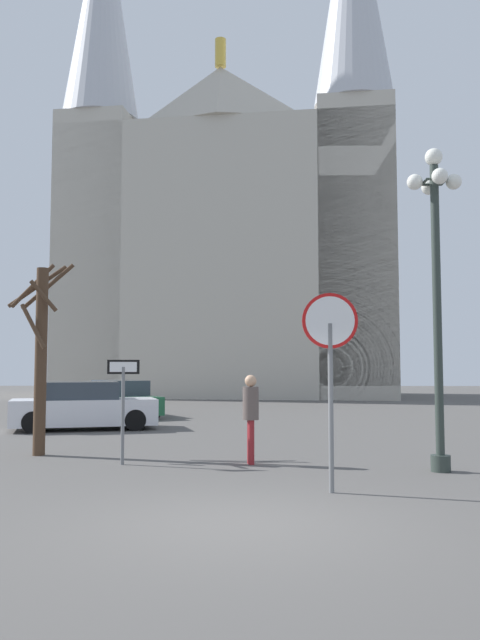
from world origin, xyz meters
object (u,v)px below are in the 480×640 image
Objects in this scene: cathedral at (230,228)px; parked_car_near_green at (121,399)px; street_lamp at (436,270)px; one_way_arrow_sign at (123,396)px; stop_sign at (330,350)px; parked_car_far_white at (83,407)px; bare_tree at (41,350)px; pedestrian_walking at (251,410)px.

cathedral is 7.42× the size of parked_car_near_green.
parked_car_near_green is (-8.64, 13.23, -3.06)m from street_lamp.
one_way_arrow_sign is (-0.93, -30.53, -10.10)m from cathedral.
street_lamp is 1.26× the size of parked_car_near_green.
parked_car_far_white is (-6.50, 9.94, -1.49)m from stop_sign.
cathedral is 30.74m from bare_tree.
stop_sign reaches higher than parked_car_near_green.
cathedral is at bearing 99.25° from street_lamp.
one_way_arrow_sign is 7.68m from parked_car_far_white.
parked_car_far_white is (-0.09, -5.34, 0.03)m from parked_car_near_green.
bare_tree is at bearing -95.96° from cathedral.
stop_sign is at bearing -67.26° from parked_car_near_green.
pedestrian_walking is (4.65, -1.22, -1.23)m from bare_tree.
stop_sign is 1.49× the size of one_way_arrow_sign.
pedestrian_walking is (2.53, 0.11, -0.27)m from one_way_arrow_sign.
parked_car_far_white reaches higher than parked_car_near_green.
bare_tree reaches higher than one_way_arrow_sign.
cathedral is 8.29× the size of bare_tree.
one_way_arrow_sign is 6.52m from street_lamp.
pedestrian_walking reaches higher than parked_car_near_green.
parked_car_near_green is at bearing 92.59° from bare_tree.
parked_car_far_white is 2.67× the size of pedestrian_walking.
parked_car_near_green is (-2.62, 12.50, -0.68)m from one_way_arrow_sign.
cathedral reaches higher than parked_car_far_white.
street_lamp is at bearing -42.06° from parked_car_far_white.
one_way_arrow_sign is 2.68m from bare_tree.
pedestrian_walking is (-1.25, 2.89, -1.11)m from stop_sign.
pedestrian_walking is at bearing 2.60° from one_way_arrow_sign.
parked_car_far_white is at bearing 110.78° from one_way_arrow_sign.
parked_car_far_white is at bearing 126.69° from pedestrian_walking.
stop_sign is 11.96m from parked_car_far_white.
one_way_arrow_sign is at bearing 173.11° from street_lamp.
stop_sign reaches higher than one_way_arrow_sign.
street_lamp is 4.46m from pedestrian_walking.
one_way_arrow_sign reaches higher than pedestrian_walking.
parked_car_far_white is at bearing -98.87° from cathedral.
street_lamp is 1.41× the size of bare_tree.
pedestrian_walking is (-3.49, 0.84, -2.65)m from street_lamp.
one_way_arrow_sign is 0.48× the size of bare_tree.
street_lamp is 1.29× the size of parked_car_far_white.
stop_sign is 7.19m from bare_tree.
stop_sign is at bearing -66.65° from pedestrian_walking.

